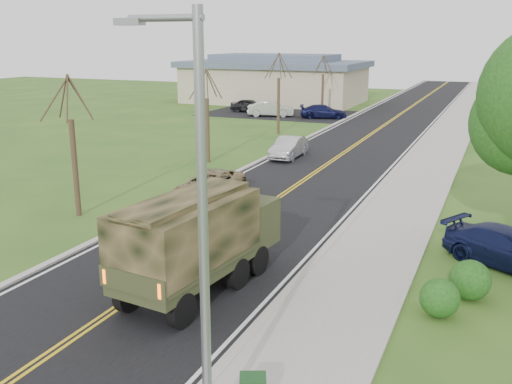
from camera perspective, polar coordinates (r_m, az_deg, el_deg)
The scene contains 18 objects.
ground at distance 14.98m, azimuth -21.64°, elevation -16.03°, with size 160.00×160.00×0.00m, color #2D541C.
road at distance 50.24m, azimuth 12.26°, elevation 6.23°, with size 8.00×120.00×0.01m, color black.
curb_right at distance 49.61m, azimuth 16.98°, elevation 5.87°, with size 0.30×120.00×0.12m, color #9E998E.
sidewalk_right at distance 49.45m, azimuth 19.00°, elevation 5.66°, with size 3.20×120.00×0.10m, color #9E998E.
curb_left at distance 51.19m, azimuth 7.69°, elevation 6.65°, with size 0.30×120.00×0.10m, color #9E998E.
street_light at distance 9.96m, azimuth -5.84°, elevation -2.80°, with size 1.65×0.22×8.00m.
bare_tree_a at distance 25.50m, azimuth -17.74°, elevation 3.42°, with size 1.93×2.26×6.08m.
bare_tree_b at distance 35.29m, azimuth -4.88°, elevation 6.92°, with size 1.83×2.14×5.73m.
bare_tree_c at distance 46.09m, azimuth 2.26°, elevation 9.26°, with size 2.04×2.39×6.42m.
bare_tree_d at distance 57.42m, azimuth 6.68°, elevation 10.10°, with size 1.88×2.20×5.91m.
commercial_building at distance 69.75m, azimuth 1.93°, elevation 11.18°, with size 25.50×21.50×5.65m.
military_truck at distance 17.16m, azimuth -5.84°, elevation -4.32°, with size 2.87×6.48×3.13m.
suv_champagne at distance 27.40m, azimuth -4.70°, elevation 0.66°, with size 2.19×4.75×1.32m, color #907E51.
sedan_silver at distance 36.89m, azimuth 3.29°, elevation 4.46°, with size 1.42×4.07×1.34m, color #B9B9BE.
pickup_navy at distance 21.02m, azimuth 24.04°, elevation -5.21°, with size 1.83×4.49×1.30m, color #10163D.
lot_car_dark at distance 60.05m, azimuth -0.64°, elevation 8.63°, with size 1.62×4.02×1.37m, color black.
lot_car_silver at distance 56.77m, azimuth 1.48°, elevation 8.31°, with size 1.58×4.53×1.49m, color silver.
lot_car_navy at distance 55.81m, azimuth 6.76°, elevation 7.99°, with size 1.82×4.48×1.30m, color #0F1137.
Camera 1 is at (9.58, -8.75, 7.48)m, focal length 40.00 mm.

